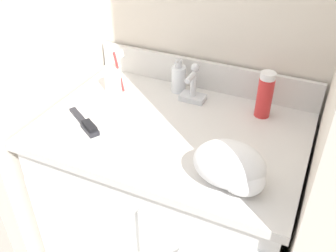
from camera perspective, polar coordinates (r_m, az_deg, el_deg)
wall_left at (r=1.32m, az=-19.45°, el=16.47°), size 0.08×0.67×2.20m
vanity at (r=1.46m, az=0.38°, el=-12.14°), size 0.86×0.60×0.78m
backsplash at (r=1.41m, az=5.36°, el=7.79°), size 0.86×0.02×0.11m
sink_faucet at (r=1.33m, az=3.82°, el=5.75°), size 0.09×0.09×0.14m
toothbrush_cup at (r=1.41m, az=-8.30°, el=7.17°), size 0.08×0.07×0.17m
soap_dispenser at (r=1.39m, az=1.61°, el=7.28°), size 0.05×0.06×0.13m
shaving_cream_can at (r=1.27m, az=14.55°, el=4.61°), size 0.05×0.05×0.16m
hairbrush at (r=1.23m, az=-12.34°, el=0.26°), size 0.17×0.12×0.03m
hand_towel at (r=0.99m, az=9.76°, el=-6.22°), size 0.20×0.14×0.12m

